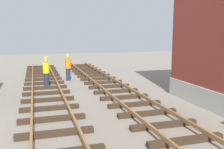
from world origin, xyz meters
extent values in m
cube|color=#38281C|center=(0.62, 4.12, 0.09)|extent=(2.50, 0.24, 0.18)
cube|color=#38281C|center=(0.62, 5.49, 0.09)|extent=(2.50, 0.24, 0.18)
cube|color=#38281C|center=(0.62, 6.87, 0.09)|extent=(2.50, 0.24, 0.18)
cube|color=#38281C|center=(0.62, 8.24, 0.09)|extent=(2.50, 0.24, 0.18)
cube|color=#38281C|center=(0.62, 9.61, 0.09)|extent=(2.50, 0.24, 0.18)
cube|color=#38281C|center=(0.62, 10.99, 0.09)|extent=(2.50, 0.24, 0.18)
cube|color=#38281C|center=(0.62, 12.36, 0.09)|extent=(2.50, 0.24, 0.18)
cube|color=#38281C|center=(0.62, 13.73, 0.09)|extent=(2.50, 0.24, 0.18)
cube|color=#38281C|center=(0.62, 15.11, 0.09)|extent=(2.50, 0.24, 0.18)
cube|color=#38281C|center=(0.62, 16.48, 0.09)|extent=(2.50, 0.24, 0.18)
cube|color=#38281C|center=(0.62, 17.85, 0.09)|extent=(2.50, 0.24, 0.18)
cube|color=#38281C|center=(0.62, 19.23, 0.09)|extent=(2.50, 0.24, 0.18)
cube|color=#38281C|center=(0.62, 20.60, 0.09)|extent=(2.50, 0.24, 0.18)
cube|color=#38281C|center=(0.62, 21.97, 0.09)|extent=(2.50, 0.24, 0.18)
cube|color=#38281C|center=(0.62, 23.35, 0.09)|extent=(2.50, 0.24, 0.18)
cube|color=#38281C|center=(-3.09, 5.83, 0.09)|extent=(2.50, 0.24, 0.18)
cube|color=#38281C|center=(-3.09, 7.28, 0.09)|extent=(2.50, 0.24, 0.18)
cube|color=#38281C|center=(-3.09, 8.74, 0.09)|extent=(2.50, 0.24, 0.18)
cube|color=#38281C|center=(-3.09, 10.20, 0.09)|extent=(2.50, 0.24, 0.18)
cube|color=#38281C|center=(-3.09, 11.65, 0.09)|extent=(2.50, 0.24, 0.18)
cube|color=#38281C|center=(-3.09, 13.11, 0.09)|extent=(2.50, 0.24, 0.18)
cube|color=#38281C|center=(-3.09, 14.57, 0.09)|extent=(2.50, 0.24, 0.18)
cube|color=#38281C|center=(-3.09, 16.02, 0.09)|extent=(2.50, 0.24, 0.18)
cube|color=#38281C|center=(-3.09, 17.48, 0.09)|extent=(2.50, 0.24, 0.18)
cube|color=#38281C|center=(-3.09, 18.94, 0.09)|extent=(2.50, 0.24, 0.18)
cube|color=#38281C|center=(-3.09, 20.39, 0.09)|extent=(2.50, 0.24, 0.18)
cube|color=#38281C|center=(-3.09, 21.85, 0.09)|extent=(2.50, 0.24, 0.18)
cube|color=#38281C|center=(-3.09, 23.31, 0.09)|extent=(2.50, 0.24, 0.18)
cylinder|color=#262D4C|center=(-2.98, 13.81, 0.42)|extent=(0.32, 0.32, 0.85)
cylinder|color=yellow|center=(-2.98, 13.81, 1.18)|extent=(0.40, 0.40, 0.65)
sphere|color=tan|center=(-2.98, 13.81, 1.62)|extent=(0.24, 0.24, 0.24)
sphere|color=yellow|center=(-2.98, 13.81, 1.76)|extent=(0.22, 0.22, 0.22)
cylinder|color=#262D4C|center=(-1.42, 15.56, 0.42)|extent=(0.32, 0.32, 0.85)
cylinder|color=orange|center=(-1.42, 15.56, 1.18)|extent=(0.40, 0.40, 0.65)
sphere|color=tan|center=(-1.42, 15.56, 1.62)|extent=(0.24, 0.24, 0.24)
sphere|color=yellow|center=(-1.42, 15.56, 1.76)|extent=(0.22, 0.22, 0.22)
camera|label=1|loc=(-3.60, -2.15, 3.26)|focal=40.94mm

